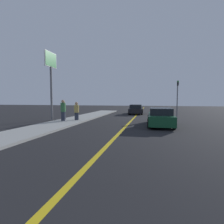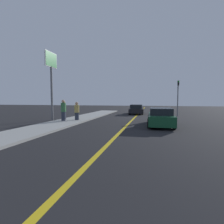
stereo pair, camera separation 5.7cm
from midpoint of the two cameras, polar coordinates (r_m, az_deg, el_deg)
road_center_line at (r=15.88m, az=6.26°, el=-3.05°), size 0.20×60.00×0.01m
sidewalk_left at (r=15.05m, az=-15.07°, el=-3.31°), size 2.74×31.01×0.13m
car_near_right_lane at (r=13.61m, az=15.66°, el=-1.58°), size 1.90×4.67×1.35m
car_ahead_center at (r=24.37m, az=8.04°, el=0.87°), size 2.01×4.37×1.29m
pedestrian_near_curb at (r=15.70m, az=-15.52°, el=0.54°), size 0.40×0.40×1.81m
pedestrian_mid_group at (r=16.00m, az=-11.32°, el=0.29°), size 0.43×0.43×1.62m
pedestrian_far_standing at (r=16.60m, az=-15.22°, el=0.52°), size 0.33×0.33×1.68m
traffic_light at (r=21.89m, az=20.79°, el=5.30°), size 0.18×0.40×4.15m
roadside_sign at (r=17.81m, az=-19.16°, el=12.98°), size 0.20×1.90×6.41m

